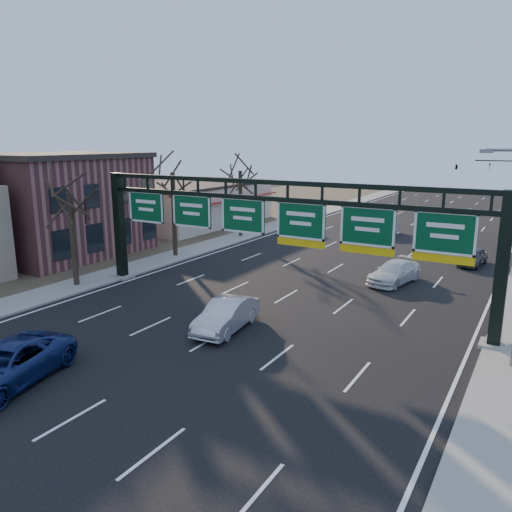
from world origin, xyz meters
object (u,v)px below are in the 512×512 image
Objects in this scene: car_blue_suv at (6,365)px; car_silver_sedan at (226,315)px; sign_gantry at (274,226)px; car_white_wagon at (394,272)px.

car_blue_suv is 10.02m from car_silver_sedan.
car_silver_sedan is (-0.24, -4.42, -3.86)m from sign_gantry.
sign_gantry is 4.24× the size of car_blue_suv.
car_blue_suv is (-4.35, -13.56, -3.82)m from sign_gantry.
car_silver_sedan is (4.11, 9.13, -0.04)m from car_blue_suv.
car_silver_sedan is at bearing 52.27° from car_blue_suv.
sign_gantry reaches higher than car_blue_suv.
car_blue_suv reaches higher than car_white_wagon.
car_white_wagon is (4.63, 8.38, -3.92)m from sign_gantry.
car_white_wagon is (8.99, 21.94, -0.10)m from car_blue_suv.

